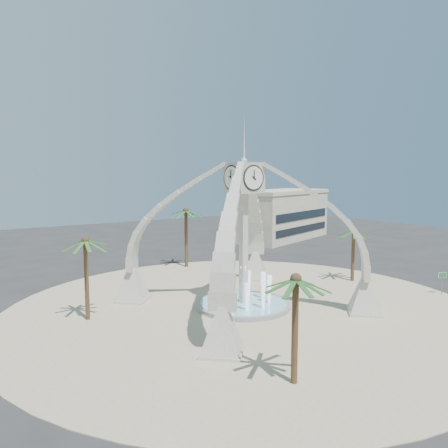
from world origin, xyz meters
TOP-DOWN VIEW (x-y plane):
  - ground at (0.00, 0.00)m, footprint 140.00×140.00m
  - plaza at (0.00, 0.00)m, footprint 40.00×40.00m
  - clock_tower at (-0.00, -0.00)m, footprint 17.94×17.94m
  - fountain at (0.00, 0.00)m, footprint 8.00×8.00m
  - building_ne at (30.00, 28.00)m, footprint 21.87×14.17m
  - palm_east at (15.17, 0.71)m, footprint 5.04×5.04m
  - palm_west at (-11.95, 4.35)m, footprint 4.58×4.58m
  - palm_north at (4.25, 17.04)m, footprint 5.61×5.61m
  - palm_south at (-6.07, -12.46)m, footprint 4.58×4.58m
  - street_sign at (17.81, -7.59)m, footprint 0.76×0.37m

SIDE VIEW (x-z plane):
  - ground at x=0.00m, z-range 0.00..0.00m
  - plaza at x=0.00m, z-range 0.00..0.06m
  - fountain at x=0.00m, z-range -1.52..2.10m
  - street_sign at x=17.81m, z-range 0.49..2.75m
  - building_ne at x=30.00m, z-range 0.01..8.61m
  - palm_east at x=15.17m, z-range 2.28..8.43m
  - palm_south at x=-6.07m, z-range 2.46..9.02m
  - palm_west at x=-11.95m, z-range 2.70..9.69m
  - clock_tower at x=0.00m, z-range -1.66..14.64m
  - palm_north at x=4.25m, z-range 2.97..10.77m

